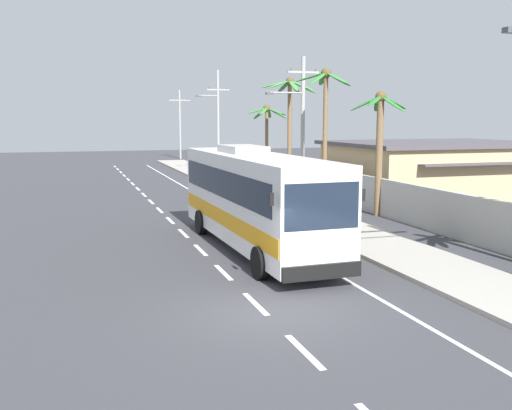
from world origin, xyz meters
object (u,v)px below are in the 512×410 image
object	(u,v)px
motorcycle_beside_bus	(245,201)
palm_second	(380,134)
utility_pole_distant	(180,123)
palm_nearest	(290,108)
roadside_building	(433,169)
utility_pole_mid	(301,125)
pedestrian_near_kerb	(261,182)
palm_fourth	(267,124)
palm_farthest	(325,107)
coach_bus_foreground	(254,197)
utility_pole_far	(217,119)

from	to	relation	value
motorcycle_beside_bus	palm_second	bearing A→B (deg)	-25.76
utility_pole_distant	palm_nearest	distance (m)	34.91
palm_second	roadside_building	distance (m)	9.40
utility_pole_mid	palm_second	xyz separation A→B (m)	(1.83, -6.04, -0.38)
palm_nearest	palm_second	size ratio (longest dim) A/B	1.22
pedestrian_near_kerb	palm_fourth	distance (m)	8.62
utility_pole_distant	palm_farthest	xyz separation A→B (m)	(0.07, -42.91, 1.17)
coach_bus_foreground	palm_second	bearing A→B (deg)	33.44
coach_bus_foreground	palm_nearest	distance (m)	18.66
pedestrian_near_kerb	palm_farthest	xyz separation A→B (m)	(2.09, -4.70, 4.50)
palm_second	roadside_building	world-z (taller)	palm_second
coach_bus_foreground	utility_pole_far	world-z (taller)	utility_pole_far
utility_pole_mid	palm_second	world-z (taller)	utility_pole_mid
coach_bus_foreground	utility_pole_distant	size ratio (longest dim) A/B	1.43
motorcycle_beside_bus	utility_pole_far	world-z (taller)	utility_pole_far
pedestrian_near_kerb	utility_pole_far	world-z (taller)	utility_pole_far
palm_second	roadside_building	xyz separation A→B (m)	(7.10, 5.65, -2.43)
roadside_building	coach_bus_foreground	bearing A→B (deg)	-144.17
coach_bus_foreground	palm_fourth	size ratio (longest dim) A/B	2.01
utility_pole_mid	utility_pole_far	xyz separation A→B (m)	(-0.14, 19.94, 0.34)
pedestrian_near_kerb	roadside_building	distance (m)	11.09
utility_pole_distant	coach_bus_foreground	bearing A→B (deg)	-97.36
palm_farthest	palm_second	bearing A→B (deg)	-60.86
utility_pole_far	utility_pole_distant	world-z (taller)	utility_pole_far
utility_pole_distant	utility_pole_mid	bearing A→B (deg)	-90.11
coach_bus_foreground	palm_farthest	bearing A→B (deg)	51.81
palm_fourth	palm_second	bearing A→B (deg)	-86.47
palm_nearest	palm_farthest	bearing A→B (deg)	-97.23
motorcycle_beside_bus	roadside_building	world-z (taller)	roadside_building
roadside_building	pedestrian_near_kerb	bearing A→B (deg)	169.32
coach_bus_foreground	palm_nearest	size ratio (longest dim) A/B	1.56
palm_fourth	palm_farthest	size ratio (longest dim) A/B	0.78
motorcycle_beside_bus	palm_second	distance (m)	7.78
utility_pole_distant	roadside_building	bearing A→B (deg)	-77.60
palm_fourth	utility_pole_mid	bearing A→B (deg)	-95.68
utility_pole_far	palm_fourth	world-z (taller)	utility_pole_far
utility_pole_mid	utility_pole_far	distance (m)	19.94
palm_fourth	roadside_building	distance (m)	12.68
pedestrian_near_kerb	utility_pole_far	bearing A→B (deg)	-58.56
utility_pole_mid	utility_pole_distant	xyz separation A→B (m)	(0.08, 39.87, -0.15)
coach_bus_foreground	pedestrian_near_kerb	xyz separation A→B (m)	(4.63, 13.25, -0.93)
utility_pole_distant	palm_nearest	xyz separation A→B (m)	(1.09, -34.87, 1.24)
coach_bus_foreground	utility_pole_mid	world-z (taller)	utility_pole_mid
palm_nearest	utility_pole_distant	bearing A→B (deg)	91.80
palm_farthest	motorcycle_beside_bus	bearing A→B (deg)	179.91
utility_pole_far	palm_fourth	size ratio (longest dim) A/B	1.55
palm_farthest	palm_nearest	bearing A→B (deg)	82.77
utility_pole_distant	palm_farthest	bearing A→B (deg)	-89.90
pedestrian_near_kerb	utility_pole_distant	distance (m)	38.41
coach_bus_foreground	utility_pole_distant	xyz separation A→B (m)	(6.65, 51.46, 2.40)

